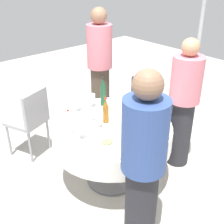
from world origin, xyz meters
TOP-DOWN VIEW (x-y plane):
  - ground_plane at (0.00, 0.00)m, footprint 10.00×10.00m
  - dining_table at (0.00, 0.00)m, footprint 1.24×1.24m
  - bottle_amber_inner at (-0.05, 0.04)m, footprint 0.06×0.06m
  - bottle_dark_green_mid at (0.19, 0.36)m, footprint 0.06×0.06m
  - bottle_clear_north at (-0.47, 0.06)m, footprint 0.06×0.06m
  - wine_glass_right at (-0.17, 0.00)m, footprint 0.06×0.06m
  - wine_glass_outer at (-0.41, -0.05)m, footprint 0.07×0.07m
  - wine_glass_west at (0.06, 0.41)m, footprint 0.07×0.07m
  - wine_glass_near at (-0.12, 0.43)m, footprint 0.07×0.07m
  - wine_glass_rear at (-0.12, 0.14)m, footprint 0.07×0.07m
  - plate_rear at (0.27, -0.13)m, footprint 0.25×0.25m
  - plate_far at (-0.32, 0.18)m, footprint 0.24×0.24m
  - plate_left at (-0.30, -0.27)m, footprint 0.23×0.23m
  - knife_mid at (-0.06, -0.11)m, footprint 0.08×0.17m
  - folded_napkin at (0.02, -0.43)m, footprint 0.22×0.22m
  - person_inner at (-0.37, -0.77)m, footprint 0.34×0.34m
  - person_mid at (0.82, -0.27)m, footprint 0.34×0.34m
  - person_north at (0.70, 1.04)m, footprint 0.34×0.34m
  - chair_west at (1.01, 0.41)m, footprint 0.52×0.52m
  - chair_near at (-0.40, 1.03)m, footprint 0.52×0.52m
  - tent_pole_main at (2.84, 0.90)m, footprint 0.07×0.07m

SIDE VIEW (x-z plane):
  - ground_plane at x=0.00m, z-range 0.00..0.00m
  - chair_west at x=1.01m, z-range 0.08..0.95m
  - chair_near at x=-0.40m, z-range 0.08..0.95m
  - dining_table at x=0.00m, z-range 0.22..0.96m
  - knife_mid at x=-0.06m, z-range 0.74..0.74m
  - plate_far at x=-0.32m, z-range 0.74..0.76m
  - plate_rear at x=0.27m, z-range 0.73..0.77m
  - plate_left at x=-0.30m, z-range 0.73..0.77m
  - folded_napkin at x=0.02m, z-range 0.74..0.76m
  - person_mid at x=0.82m, z-range 0.03..1.55m
  - wine_glass_outer at x=-0.41m, z-range 0.77..0.89m
  - person_inner at x=-0.37m, z-range 0.04..1.63m
  - wine_glass_near at x=-0.12m, z-range 0.77..0.91m
  - wine_glass_right at x=-0.17m, z-range 0.77..0.92m
  - wine_glass_rear at x=-0.12m, z-range 0.78..0.92m
  - wine_glass_west at x=0.06m, z-range 0.77..0.93m
  - bottle_amber_inner at x=-0.05m, z-range 0.73..1.00m
  - bottle_clear_north at x=-0.47m, z-range 0.73..1.01m
  - person_north at x=0.70m, z-range 0.04..1.73m
  - bottle_dark_green_mid at x=0.19m, z-range 0.73..1.06m
  - tent_pole_main at x=2.84m, z-range 0.00..2.57m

